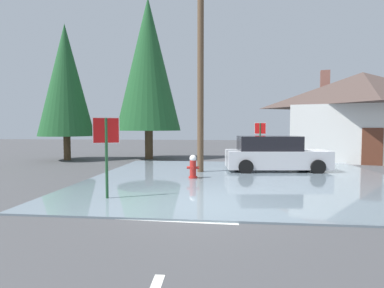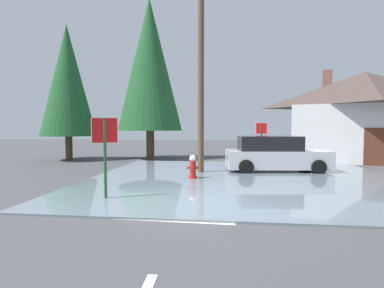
{
  "view_description": "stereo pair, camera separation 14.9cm",
  "coord_description": "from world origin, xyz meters",
  "views": [
    {
      "loc": [
        0.73,
        -8.02,
        2.03
      ],
      "look_at": [
        -0.57,
        4.22,
        1.35
      ],
      "focal_mm": 28.18,
      "sensor_mm": 36.0,
      "label": 1
    },
    {
      "loc": [
        0.87,
        -8.0,
        2.03
      ],
      "look_at": [
        -0.57,
        4.22,
        1.35
      ],
      "focal_mm": 28.18,
      "sensor_mm": 36.0,
      "label": 2
    }
  ],
  "objects": [
    {
      "name": "stop_sign_near",
      "position": [
        -2.52,
        0.01,
        1.64
      ],
      "size": [
        0.67,
        0.31,
        2.31
      ],
      "color": "#1E4C28",
      "rests_on": "ground"
    },
    {
      "name": "lane_stop_bar",
      "position": [
        -0.71,
        -1.58,
        0.0
      ],
      "size": [
        3.55,
        0.44,
        0.01
      ],
      "primitive_type": "cube",
      "rotation": [
        0.0,
        0.0,
        -0.04
      ],
      "color": "silver",
      "rests_on": "ground"
    },
    {
      "name": "house",
      "position": [
        9.37,
        12.1,
        2.85
      ],
      "size": [
        10.49,
        9.07,
        5.92
      ],
      "color": "silver",
      "rests_on": "ground"
    },
    {
      "name": "pine_tree_mid_left",
      "position": [
        -8.93,
        9.65,
        4.89
      ],
      "size": [
        3.33,
        3.33,
        8.32
      ],
      "color": "#4C3823",
      "rests_on": "ground"
    },
    {
      "name": "parked_car",
      "position": [
        3.03,
        6.06,
        0.78
      ],
      "size": [
        4.7,
        2.3,
        1.63
      ],
      "color": "silver",
      "rests_on": "ground"
    },
    {
      "name": "stop_sign_far",
      "position": [
        2.79,
        9.53,
        1.61
      ],
      "size": [
        0.64,
        0.11,
        2.29
      ],
      "color": "#1E4C28",
      "rests_on": "ground"
    },
    {
      "name": "utility_pole",
      "position": [
        -0.31,
        5.28,
        4.56
      ],
      "size": [
        1.6,
        0.28,
        8.77
      ],
      "color": "brown",
      "rests_on": "ground"
    },
    {
      "name": "flood_puddle",
      "position": [
        1.48,
        3.86,
        0.02
      ],
      "size": [
        11.88,
        11.11,
        0.05
      ],
      "primitive_type": "cube",
      "color": "slate",
      "rests_on": "ground"
    },
    {
      "name": "ground_plane",
      "position": [
        0.0,
        0.0,
        -0.05
      ],
      "size": [
        80.0,
        80.0,
        0.1
      ],
      "primitive_type": "cube",
      "color": "#424244"
    },
    {
      "name": "fire_hydrant",
      "position": [
        -0.47,
        3.58,
        0.47
      ],
      "size": [
        0.48,
        0.41,
        0.95
      ],
      "color": "#AD231E",
      "rests_on": "ground"
    },
    {
      "name": "pine_tree_tall_left",
      "position": [
        -4.04,
        10.79,
        5.97
      ],
      "size": [
        4.06,
        4.06,
        10.16
      ],
      "color": "#4C3823",
      "rests_on": "ground"
    }
  ]
}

